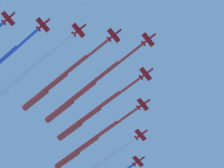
% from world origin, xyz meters
% --- Properties ---
extents(jet_lead, '(75.17, 35.44, 3.77)m').
position_xyz_m(jet_lead, '(-18.92, 0.99, 163.28)').
color(jet_lead, red).
extents(jet_port_inner, '(65.32, 29.85, 3.79)m').
position_xyz_m(jet_port_inner, '(-18.73, 14.76, 160.80)').
color(jet_port_inner, red).
extents(jet_starboard_inner, '(67.29, 31.56, 3.80)m').
position_xyz_m(jet_starboard_inner, '(-30.47, -9.60, 160.96)').
color(jet_starboard_inner, red).
extents(jet_port_mid, '(67.48, 30.77, 3.73)m').
position_xyz_m(jet_port_mid, '(-26.39, 32.83, 161.67)').
color(jet_port_mid, red).
extents(jet_starboard_mid, '(73.01, 33.26, 3.75)m').
position_xyz_m(jet_starboard_mid, '(-50.91, -16.51, 160.00)').
color(jet_starboard_mid, red).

